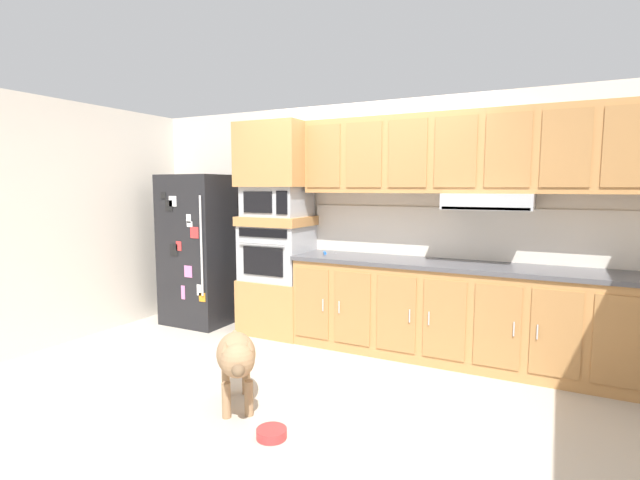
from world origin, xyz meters
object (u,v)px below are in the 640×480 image
screwdriver (326,253)px  dog_food_bowl (272,433)px  refrigerator (201,249)px  built_in_oven (278,252)px  microwave (277,202)px  dog (236,357)px

screwdriver → dog_food_bowl: (0.57, -1.94, -0.90)m
refrigerator → built_in_oven: size_ratio=2.51×
built_in_oven → microwave: size_ratio=1.09×
dog_food_bowl → microwave: bearing=120.8°
refrigerator → screwdriver: bearing=1.9°
refrigerator → microwave: refrigerator is taller
microwave → screwdriver: size_ratio=3.87×
dog → dog_food_bowl: size_ratio=3.92×
microwave → dog: size_ratio=0.82×
built_in_oven → dog: size_ratio=0.89×
microwave → screwdriver: microwave is taller
refrigerator → dog: (1.77, -1.67, -0.48)m
refrigerator → built_in_oven: 1.03m
built_in_oven → dog_food_bowl: (1.17, -1.96, -0.87)m
screwdriver → dog_food_bowl: screwdriver is taller
screwdriver → dog: bearing=-85.6°
dog_food_bowl → screwdriver: bearing=106.2°
built_in_oven → dog_food_bowl: built_in_oven is taller
dog → built_in_oven: bearing=164.2°
microwave → screwdriver: bearing=-1.3°
microwave → built_in_oven: bearing=179.2°
refrigerator → dog_food_bowl: 3.02m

